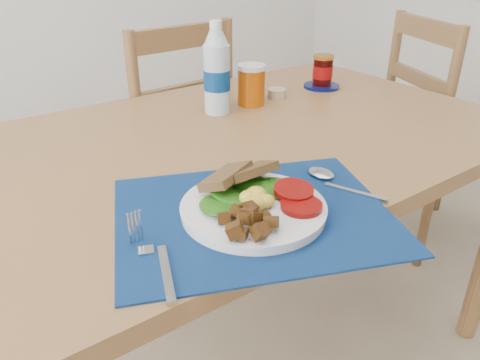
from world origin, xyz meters
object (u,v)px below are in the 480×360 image
Objects in this scene: chair_end at (438,113)px; breakfast_plate at (252,206)px; chair_far at (170,123)px; juice_glass at (251,86)px; water_bottle at (217,74)px; jam_on_saucer at (322,73)px.

chair_end reaches higher than breakfast_plate.
chair_far reaches higher than juice_glass.
jam_on_saucer is (0.42, 0.01, -0.06)m from water_bottle.
juice_glass is at bearing 95.90° from chair_far.
juice_glass reaches higher than jam_on_saucer.
chair_end is 0.60m from jam_on_saucer.
jam_on_saucer is at bearing 128.53° from chair_far.
juice_glass is at bearing -179.32° from jam_on_saucer.
chair_end is at bearing 147.16° from chair_far.
chair_far is 1.01× the size of chair_end.
chair_end is 1.30m from breakfast_plate.
chair_end is 1.01m from water_bottle.
water_bottle is at bearing 47.61° from breakfast_plate.
water_bottle is at bearing 79.09° from chair_far.
water_bottle is 0.13m from juice_glass.
chair_end is (0.91, -0.52, -0.00)m from chair_far.
jam_on_saucer is (0.30, 0.00, -0.01)m from juice_glass.
water_bottle is 2.26× the size of juice_glass.
breakfast_plate is 2.30× the size of juice_glass.
juice_glass reaches higher than breakfast_plate.
chair_far is at bearing 99.12° from juice_glass.
juice_glass is (0.07, -0.41, 0.22)m from chair_far.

